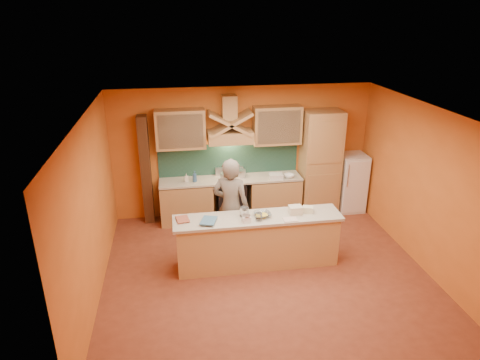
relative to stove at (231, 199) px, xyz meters
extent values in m
cube|color=brown|center=(0.30, -2.20, -0.45)|extent=(5.50, 5.00, 0.01)
cube|color=white|center=(0.30, -2.20, 2.35)|extent=(5.50, 5.00, 0.01)
cube|color=orange|center=(0.30, 0.30, 0.95)|extent=(5.50, 0.02, 2.80)
cube|color=orange|center=(0.30, -4.70, 0.95)|extent=(5.50, 0.02, 2.80)
cube|color=orange|center=(-2.45, -2.20, 0.95)|extent=(0.02, 5.00, 2.80)
cube|color=orange|center=(3.05, -2.20, 0.95)|extent=(0.02, 5.00, 2.80)
cube|color=tan|center=(-0.95, 0.00, -0.02)|extent=(1.10, 0.60, 0.86)
cube|color=tan|center=(0.95, 0.00, -0.02)|extent=(1.10, 0.60, 0.86)
cube|color=#BCB29F|center=(0.00, 0.00, 0.45)|extent=(3.00, 0.62, 0.04)
cube|color=black|center=(0.00, 0.00, 0.00)|extent=(0.60, 0.58, 0.90)
cube|color=#1C3E34|center=(0.00, 0.28, 0.80)|extent=(3.00, 0.03, 0.70)
cube|color=tan|center=(0.00, 0.05, 1.37)|extent=(0.92, 0.50, 0.24)
cube|color=tan|center=(0.00, 0.15, 1.95)|extent=(0.30, 0.30, 0.50)
cube|color=tan|center=(-1.00, 0.12, 1.55)|extent=(1.00, 0.35, 0.80)
cube|color=tan|center=(1.00, 0.12, 1.55)|extent=(1.00, 0.35, 0.80)
cube|color=tan|center=(1.95, 0.00, 0.70)|extent=(0.80, 0.60, 2.30)
cube|color=white|center=(2.70, 0.00, 0.20)|extent=(0.58, 0.60, 1.30)
cube|color=#472816|center=(-1.75, 0.15, 0.70)|extent=(0.20, 0.30, 2.30)
cube|color=tan|center=(0.20, -1.90, -0.01)|extent=(2.80, 0.55, 0.88)
cube|color=#BCB29F|center=(0.20, -1.90, 0.47)|extent=(2.90, 0.62, 0.05)
imported|color=#70665B|center=(-0.20, -1.41, 0.47)|extent=(0.79, 0.66, 1.85)
cylinder|color=#B0B1B7|center=(-0.10, -0.10, 0.53)|extent=(0.29, 0.29, 0.16)
cylinder|color=silver|center=(0.22, 0.05, 0.53)|extent=(0.22, 0.22, 0.15)
imported|color=silver|center=(-0.93, -0.03, 0.55)|extent=(0.08, 0.09, 0.17)
imported|color=#325A89|center=(-0.76, -0.07, 0.59)|extent=(0.13, 0.13, 0.24)
imported|color=white|center=(1.23, -0.15, 0.50)|extent=(0.26, 0.26, 0.07)
cube|color=white|center=(0.94, -0.15, 0.52)|extent=(0.29, 0.23, 0.10)
imported|color=#A25039|center=(-1.18, -1.84, 0.51)|extent=(0.24, 0.30, 0.03)
imported|color=teal|center=(-0.77, -1.94, 0.53)|extent=(0.33, 0.39, 0.03)
cylinder|color=white|center=(-0.03, -1.84, 0.58)|extent=(0.19, 0.19, 0.16)
cylinder|color=silver|center=(0.19, -2.05, 0.57)|extent=(0.14, 0.14, 0.14)
cube|color=white|center=(-0.03, -2.05, 0.55)|extent=(0.14, 0.14, 0.11)
imported|color=white|center=(0.28, -1.90, 0.53)|extent=(0.33, 0.33, 0.07)
cube|color=beige|center=(0.71, -2.10, 0.50)|extent=(0.24, 0.18, 0.02)
cube|color=beige|center=(0.86, -1.89, 0.57)|extent=(0.22, 0.18, 0.14)
cube|color=beige|center=(1.10, -1.86, 0.55)|extent=(0.21, 0.19, 0.11)
camera|label=1|loc=(-1.15, -8.31, 3.81)|focal=32.00mm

